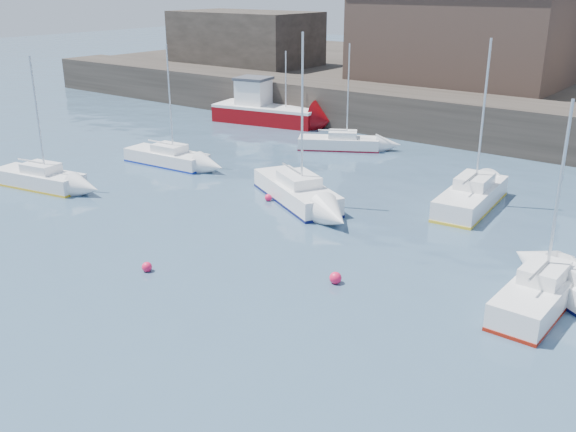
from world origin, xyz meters
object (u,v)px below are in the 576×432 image
Objects in this scene: sailboat_b at (296,191)px; sailboat_e at (167,157)px; sailboat_a at (39,178)px; sailboat_c at (540,293)px; sailboat_f at (471,196)px; fishing_boat at (265,109)px; buoy_mid at (335,283)px; sailboat_h at (339,143)px; buoy_near at (147,271)px; buoy_far at (268,201)px.

sailboat_b reaches higher than sailboat_e.
sailboat_a is 0.98× the size of sailboat_e.
sailboat_f is at bearing 124.57° from sailboat_c.
buoy_mid is (20.30, -20.89, -1.08)m from fishing_boat.
sailboat_b is 1.17× the size of sailboat_e.
sailboat_b is at bearing -68.36° from sailboat_h.
buoy_near is 1.07× the size of buoy_far.
sailboat_f reaches higher than sailboat_c.
sailboat_c is 0.99× the size of sailboat_e.
buoy_mid is (19.29, -0.24, -0.49)m from sailboat_a.
fishing_boat reaches higher than buoy_mid.
sailboat_c is 1.03× the size of sailboat_h.
sailboat_b reaches higher than buoy_mid.
sailboat_h is (6.30, 9.54, -0.02)m from sailboat_e.
sailboat_e is (2.11, 7.36, -0.03)m from sailboat_a.
sailboat_b is 1.54m from buoy_far.
fishing_boat is 1.30× the size of sailboat_h.
sailboat_f is 21.91× the size of buoy_far.
buoy_mid is (-6.57, -2.63, -0.54)m from sailboat_c.
sailboat_h reaches higher than fishing_boat.
sailboat_f is 16.31m from buoy_near.
buoy_far is (2.95, -11.21, -0.45)m from sailboat_h.
sailboat_b is 9.59m from buoy_mid.
buoy_near is (12.92, -3.75, -0.49)m from sailboat_a.
sailboat_e is 19.43× the size of buoy_far.
sailboat_c is 24.27m from sailboat_e.
buoy_near is at bearing -16.20° from sailboat_a.
sailboat_c is 10.37m from sailboat_f.
sailboat_c is at bearing 21.81° from buoy_mid.
buoy_near is (10.82, -11.11, -0.47)m from sailboat_e.
fishing_boat is 1.27× the size of sailboat_a.
buoy_near is at bearing -80.57° from buoy_far.
sailboat_b is at bearing -149.45° from sailboat_f.
sailboat_e is 1.04× the size of sailboat_h.
sailboat_b is 1.18× the size of sailboat_c.
sailboat_h reaches higher than buoy_mid.
sailboat_c reaches higher than sailboat_a.
sailboat_f is at bearing 64.32° from buoy_near.
sailboat_c is 22.70m from sailboat_h.
sailboat_f reaches higher than buoy_far.
fishing_boat is 32.50m from sailboat_c.
sailboat_b is 22.67× the size of buoy_far.
sailboat_b is at bearing 92.25° from buoy_near.
buoy_far is at bearing -148.70° from sailboat_f.
sailboat_b is at bearing 162.80° from sailboat_c.
sailboat_c is at bearing -55.43° from sailboat_f.
sailboat_b reaches higher than sailboat_h.
sailboat_a is 18.87m from sailboat_h.
sailboat_h is at bearing 63.55° from sailboat_a.
sailboat_c is 0.88× the size of sailboat_f.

